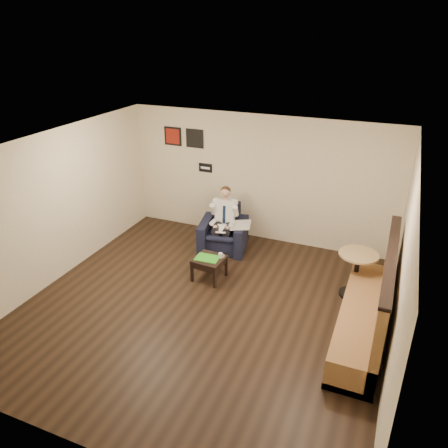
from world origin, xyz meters
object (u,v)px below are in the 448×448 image
at_px(coffee_mug, 220,255).
at_px(smartphone, 215,255).
at_px(banquette, 366,294).
at_px(side_table, 209,268).
at_px(cafe_table, 356,275).
at_px(green_folder, 207,258).
at_px(armchair, 223,229).
at_px(seated_man, 222,224).

height_order(coffee_mug, smartphone, coffee_mug).
bearing_deg(smartphone, banquette, 0.70).
bearing_deg(coffee_mug, side_table, -150.89).
bearing_deg(coffee_mug, banquette, -13.50).
bearing_deg(coffee_mug, cafe_table, 8.92).
height_order(green_folder, banquette, banquette).
bearing_deg(green_folder, cafe_table, 10.74).
relative_size(armchair, side_table, 1.78).
xyz_separation_m(armchair, banquette, (3.12, -1.79, 0.26)).
relative_size(seated_man, side_table, 2.36).
height_order(seated_man, smartphone, seated_man).
xyz_separation_m(armchair, seated_man, (0.02, -0.12, 0.17)).
bearing_deg(side_table, banquette, -10.67).
distance_m(armchair, side_table, 1.30).
height_order(armchair, seated_man, seated_man).
distance_m(green_folder, coffee_mug, 0.25).
bearing_deg(seated_man, coffee_mug, -80.66).
distance_m(green_folder, smartphone, 0.20).
height_order(coffee_mug, cafe_table, cafe_table).
height_order(green_folder, coffee_mug, coffee_mug).
distance_m(seated_man, banquette, 3.52).
height_order(armchair, side_table, armchair).
distance_m(seated_man, coffee_mug, 1.11).
distance_m(coffee_mug, smartphone, 0.14).
distance_m(side_table, cafe_table, 2.69).
height_order(side_table, banquette, banquette).
bearing_deg(green_folder, side_table, 29.11).
xyz_separation_m(armchair, coffee_mug, (0.42, -1.15, 0.02)).
distance_m(armchair, coffee_mug, 1.22).
height_order(side_table, coffee_mug, coffee_mug).
bearing_deg(smartphone, seated_man, 119.92).
relative_size(green_folder, smartphone, 3.21).
xyz_separation_m(seated_man, cafe_table, (2.85, -0.64, -0.22)).
xyz_separation_m(seated_man, green_folder, (0.18, -1.15, -0.19)).
distance_m(armchair, seated_man, 0.21).
height_order(side_table, cafe_table, cafe_table).
bearing_deg(banquette, green_folder, 169.77).
height_order(armchair, banquette, banquette).
distance_m(coffee_mug, cafe_table, 2.48).
relative_size(seated_man, banquette, 0.45).
bearing_deg(armchair, cafe_table, -26.47).
relative_size(side_table, cafe_table, 0.64).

